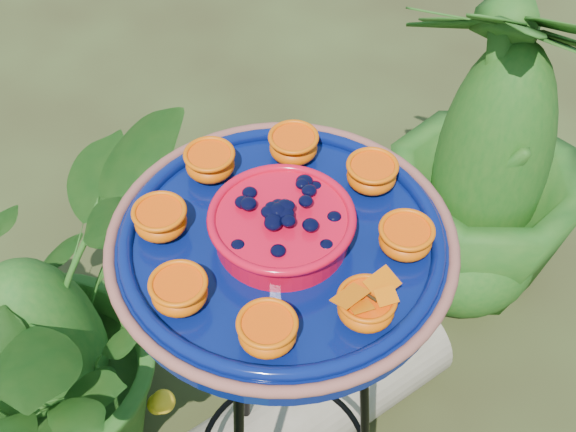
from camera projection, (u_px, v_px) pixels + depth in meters
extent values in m
torus|color=black|center=(282.00, 264.00, 1.16)|extent=(0.28, 0.28, 0.02)
cylinder|color=black|center=(246.00, 359.00, 1.59)|extent=(0.02, 0.09, 0.93)
cylinder|color=black|center=(365.00, 421.00, 1.50)|extent=(0.09, 0.06, 0.93)
cylinder|color=#071354|center=(282.00, 249.00, 1.13)|extent=(0.50, 0.50, 0.04)
torus|color=#995345|center=(282.00, 241.00, 1.12)|extent=(0.50, 0.50, 0.02)
torus|color=#071354|center=(282.00, 239.00, 1.12)|extent=(0.46, 0.46, 0.02)
cylinder|color=red|center=(282.00, 229.00, 1.10)|extent=(0.19, 0.19, 0.05)
torus|color=red|center=(282.00, 217.00, 1.08)|extent=(0.20, 0.20, 0.01)
ellipsoid|color=black|center=(282.00, 214.00, 1.08)|extent=(0.16, 0.16, 0.03)
ellipsoid|color=#FF6402|center=(371.00, 176.00, 1.18)|extent=(0.07, 0.07, 0.04)
cylinder|color=#FF4F05|center=(372.00, 167.00, 1.16)|extent=(0.07, 0.07, 0.01)
ellipsoid|color=#FF6402|center=(293.00, 148.00, 1.22)|extent=(0.07, 0.07, 0.04)
cylinder|color=#FF4F05|center=(293.00, 139.00, 1.21)|extent=(0.07, 0.07, 0.01)
ellipsoid|color=#FF6402|center=(210.00, 165.00, 1.19)|extent=(0.07, 0.07, 0.04)
cylinder|color=#FF4F05|center=(209.00, 156.00, 1.18)|extent=(0.07, 0.07, 0.01)
ellipsoid|color=#FF6402|center=(161.00, 222.00, 1.12)|extent=(0.07, 0.07, 0.04)
cylinder|color=#FF4F05|center=(159.00, 213.00, 1.10)|extent=(0.07, 0.07, 0.01)
ellipsoid|color=#FF6402|center=(180.00, 293.00, 1.03)|extent=(0.07, 0.07, 0.04)
cylinder|color=#FF4F05|center=(178.00, 285.00, 1.02)|extent=(0.07, 0.07, 0.01)
ellipsoid|color=#FF6402|center=(267.00, 333.00, 0.99)|extent=(0.07, 0.07, 0.04)
cylinder|color=#FF4F05|center=(267.00, 325.00, 0.98)|extent=(0.07, 0.07, 0.01)
ellipsoid|color=#FF6402|center=(366.00, 308.00, 1.02)|extent=(0.07, 0.07, 0.04)
cylinder|color=#FF4F05|center=(367.00, 300.00, 1.00)|extent=(0.07, 0.07, 0.01)
ellipsoid|color=#FF6402|center=(405.00, 240.00, 1.09)|extent=(0.07, 0.07, 0.04)
cylinder|color=#FF4F05|center=(407.00, 231.00, 1.08)|extent=(0.07, 0.07, 0.01)
cylinder|color=black|center=(368.00, 295.00, 0.99)|extent=(0.02, 0.03, 0.00)
cube|color=orange|center=(350.00, 296.00, 0.99)|extent=(0.05, 0.04, 0.01)
cube|color=orange|center=(382.00, 283.00, 1.00)|extent=(0.05, 0.04, 0.01)
cylinder|color=gray|center=(324.00, 399.00, 1.93)|extent=(0.67, 0.32, 0.21)
imported|color=#184E14|center=(32.00, 329.00, 1.69)|extent=(0.97, 0.99, 0.83)
imported|color=#184E14|center=(496.00, 146.00, 1.99)|extent=(0.75, 0.75, 0.95)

